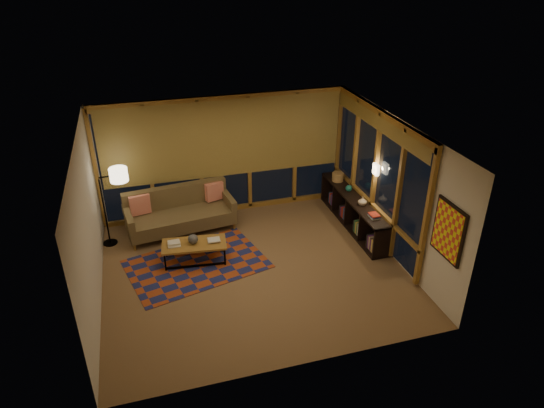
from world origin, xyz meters
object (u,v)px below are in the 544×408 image
object	(u,v)px
sofa	(180,212)
bookshelf	(353,211)
coffee_table	(195,252)
floor_lamp	(104,209)

from	to	relation	value
sofa	bookshelf	world-z (taller)	sofa
sofa	bookshelf	distance (m)	3.70
sofa	coffee_table	size ratio (longest dim) A/B	1.83
bookshelf	sofa	bearing A→B (deg)	167.62
sofa	coffee_table	xyz separation A→B (m)	(0.11, -1.22, -0.25)
sofa	coffee_table	bearing A→B (deg)	-91.91
floor_lamp	bookshelf	bearing A→B (deg)	-15.98
floor_lamp	bookshelf	xyz separation A→B (m)	(5.10, -0.71, -0.47)
sofa	bookshelf	size ratio (longest dim) A/B	0.81
coffee_table	bookshelf	world-z (taller)	bookshelf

